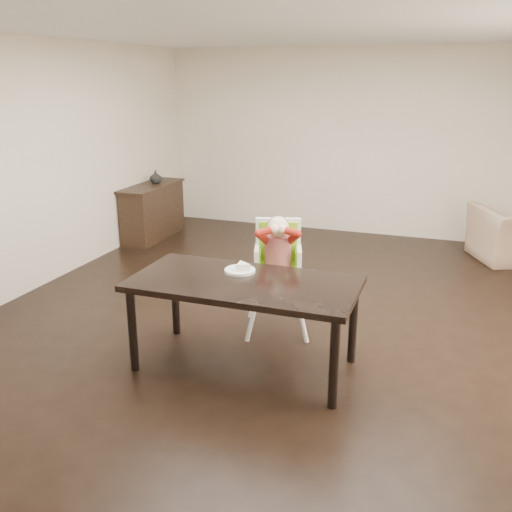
{
  "coord_description": "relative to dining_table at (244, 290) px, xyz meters",
  "views": [
    {
      "loc": [
        1.37,
        -4.96,
        2.31
      ],
      "look_at": [
        -0.19,
        -0.59,
        0.83
      ],
      "focal_mm": 40.0,
      "sensor_mm": 36.0,
      "label": 1
    }
  ],
  "objects": [
    {
      "name": "vase",
      "position": [
        -2.64,
        3.32,
        0.21
      ],
      "size": [
        0.24,
        0.24,
        0.18
      ],
      "primitive_type": "imported",
      "rotation": [
        0.0,
        0.0,
        -0.41
      ],
      "color": "#99999E",
      "rests_on": "sideboard"
    },
    {
      "name": "ground",
      "position": [
        0.14,
        1.0,
        -0.67
      ],
      "size": [
        7.0,
        7.0,
        0.0
      ],
      "primitive_type": "plane",
      "color": "black",
      "rests_on": "ground"
    },
    {
      "name": "high_chair",
      "position": [
        0.03,
        0.79,
        0.11
      ],
      "size": [
        0.57,
        0.57,
        1.1
      ],
      "rotation": [
        0.0,
        0.0,
        0.3
      ],
      "color": "white",
      "rests_on": "ground"
    },
    {
      "name": "dining_table",
      "position": [
        0.0,
        0.0,
        0.0
      ],
      "size": [
        1.8,
        0.9,
        0.75
      ],
      "color": "black",
      "rests_on": "ground"
    },
    {
      "name": "plate",
      "position": [
        -0.1,
        0.19,
        0.1
      ],
      "size": [
        0.29,
        0.29,
        0.07
      ],
      "rotation": [
        0.0,
        0.0,
        0.13
      ],
      "color": "white",
      "rests_on": "dining_table"
    },
    {
      "name": "sideboard",
      "position": [
        -2.64,
        3.18,
        -0.27
      ],
      "size": [
        0.44,
        1.26,
        0.79
      ],
      "color": "black",
      "rests_on": "ground"
    },
    {
      "name": "room_walls",
      "position": [
        0.14,
        1.0,
        1.18
      ],
      "size": [
        6.02,
        7.02,
        2.71
      ],
      "color": "beige",
      "rests_on": "ground"
    }
  ]
}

